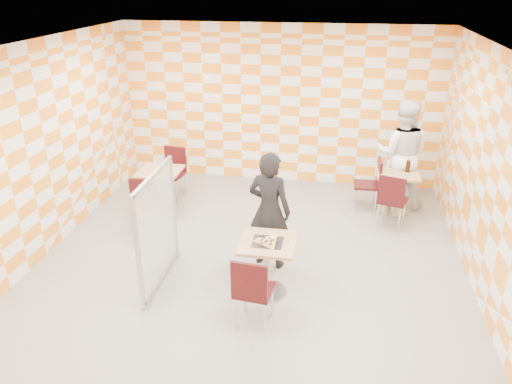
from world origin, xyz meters
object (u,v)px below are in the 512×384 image
chair_empty_near (146,199)px  soda_bottle (408,166)px  main_table (268,258)px  chair_main_front (252,288)px  chair_second_side (372,180)px  chair_second_front (392,197)px  man_dark (269,210)px  second_table (396,185)px  sport_bottle (388,163)px  empty_table (160,184)px  chair_empty_far (173,168)px  partition (157,229)px  man_white (402,154)px

chair_empty_near → soda_bottle: 4.32m
main_table → chair_main_front: bearing=-95.7°
chair_second_side → chair_empty_near: bearing=-158.8°
chair_second_front → man_dark: man_dark is taller
second_table → chair_empty_near: (-3.95, -1.32, 0.04)m
sport_bottle → second_table: bearing=-41.6°
chair_empty_near → empty_table: bearing=91.5°
chair_empty_far → man_dark: bearing=-44.8°
chair_second_side → partition: size_ratio=0.60×
main_table → soda_bottle: (1.96, 2.73, 0.34)m
chair_empty_far → sport_bottle: (3.79, 0.11, 0.29)m
second_table → partition: 4.23m
second_table → chair_second_side: bearing=172.3°
chair_second_side → man_white: bearing=33.6°
second_table → chair_second_side: (-0.40, 0.05, 0.04)m
partition → man_dark: man_dark is taller
chair_second_side → soda_bottle: 0.64m
chair_empty_far → chair_second_side: bearing=0.3°
sport_bottle → main_table: bearing=-119.9°
chair_second_side → partition: 3.96m
chair_second_front → soda_bottle: (0.27, 0.62, 0.31)m
chair_main_front → empty_table: bearing=126.6°
chair_second_side → soda_bottle: bearing=-4.4°
second_table → chair_second_side: size_ratio=0.81×
chair_empty_near → partition: bearing=-62.9°
chair_second_side → sport_bottle: 0.39m
chair_main_front → man_dark: man_dark is taller
man_white → soda_bottle: size_ratio=8.25×
partition → chair_second_front: bearing=33.6°
man_dark → chair_main_front: bearing=105.7°
chair_empty_far → soda_bottle: (4.10, -0.03, 0.31)m
partition → man_white: 4.52m
chair_second_front → chair_second_side: 0.72m
man_dark → chair_second_front: bearing=-126.4°
main_table → soda_bottle: bearing=54.3°
chair_main_front → soda_bottle: (2.03, 3.45, 0.31)m
chair_empty_far → chair_second_front: bearing=-9.6°
soda_bottle → second_table: bearing=-175.6°
chair_main_front → soda_bottle: 4.01m
main_table → man_dark: man_dark is taller
second_table → chair_empty_far: size_ratio=0.81×
main_table → chair_second_side: size_ratio=0.81×
chair_empty_far → chair_main_front: bearing=-59.2°
empty_table → man_dark: bearing=-33.8°
man_dark → soda_bottle: size_ratio=7.28×
chair_main_front → chair_second_front: size_ratio=1.00×
main_table → second_table: bearing=56.4°
empty_table → partition: 2.21m
soda_bottle → chair_second_side: bearing=175.6°
second_table → chair_empty_near: bearing=-161.5°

